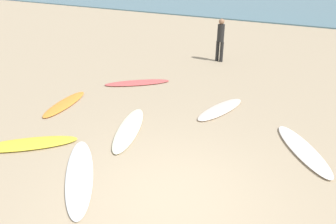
# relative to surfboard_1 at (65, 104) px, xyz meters

# --- Properties ---
(ground_plane) EXTENTS (120.00, 120.00, 0.00)m
(ground_plane) POSITION_rel_surfboard_1_xyz_m (4.56, -2.07, -0.04)
(ground_plane) COLOR tan
(surfboard_1) EXTENTS (0.82, 1.98, 0.08)m
(surfboard_1) POSITION_rel_surfboard_1_xyz_m (0.00, 0.00, 0.00)
(surfboard_1) COLOR orange
(surfboard_1) RESTS_ON ground_plane
(surfboard_2) EXTENTS (1.70, 2.08, 0.09)m
(surfboard_2) POSITION_rel_surfboard_1_xyz_m (6.49, 0.69, 0.01)
(surfboard_2) COLOR white
(surfboard_2) RESTS_ON ground_plane
(surfboard_3) EXTENTS (1.30, 2.34, 0.08)m
(surfboard_3) POSITION_rel_surfboard_1_xyz_m (2.52, -0.36, 0.00)
(surfboard_3) COLOR #E9EBC9
(surfboard_3) RESTS_ON ground_plane
(surfboard_4) EXTENTS (2.07, 1.88, 0.09)m
(surfboard_4) POSITION_rel_surfboard_1_xyz_m (0.88, -2.06, 0.01)
(surfboard_4) COLOR yellow
(surfboard_4) RESTS_ON ground_plane
(surfboard_5) EXTENTS (2.06, 2.29, 0.07)m
(surfboard_5) POSITION_rel_surfboard_1_xyz_m (2.71, -2.35, -0.01)
(surfboard_5) COLOR silver
(surfboard_5) RESTS_ON ground_plane
(surfboard_7) EXTENTS (1.03, 2.01, 0.08)m
(surfboard_7) POSITION_rel_surfboard_1_xyz_m (4.15, 1.81, 0.00)
(surfboard_7) COLOR silver
(surfboard_7) RESTS_ON ground_plane
(surfboard_8) EXTENTS (2.04, 1.79, 0.07)m
(surfboard_8) POSITION_rel_surfboard_1_xyz_m (0.92, 2.47, -0.00)
(surfboard_8) COLOR #D55653
(surfboard_8) RESTS_ON ground_plane
(beachgoer_mid) EXTENTS (0.34, 0.34, 1.72)m
(beachgoer_mid) POSITION_rel_surfboard_1_xyz_m (2.48, 6.27, 0.92)
(beachgoer_mid) COLOR black
(beachgoer_mid) RESTS_ON ground_plane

